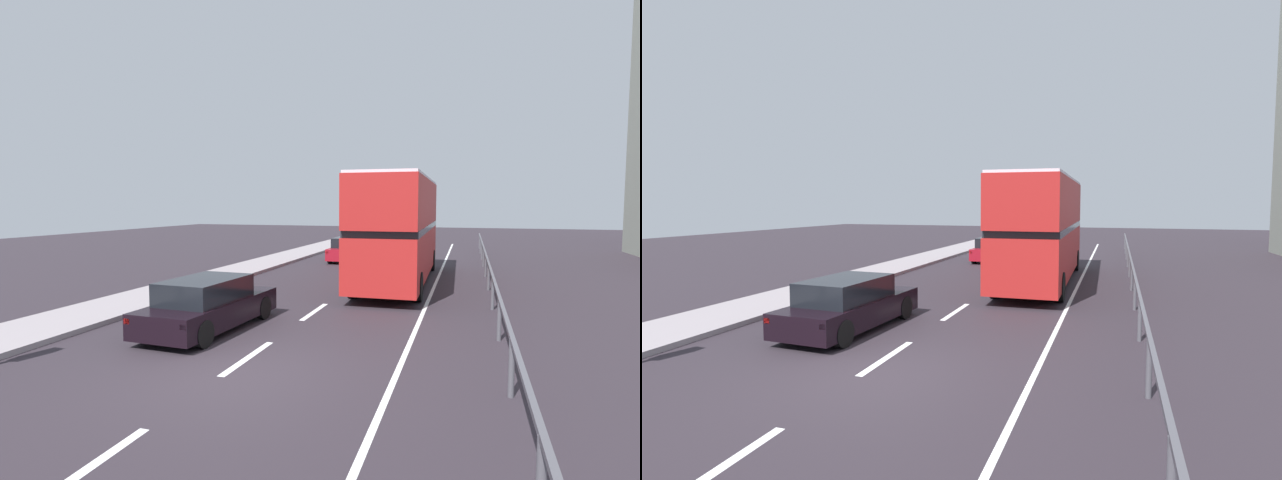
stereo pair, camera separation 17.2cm
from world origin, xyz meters
The scene contains 6 objects.
ground_plane centered at (0.00, 0.00, -0.05)m, with size 74.90×120.00×0.10m, color #2B242B.
lane_paint_markings centered at (1.88, 8.45, 0.00)m, with size 3.29×46.00×0.01m.
bridge_side_railing centered at (5.15, 9.00, 0.85)m, with size 0.10×42.00×1.04m.
double_decker_bus_red centered at (1.66, 11.63, 2.31)m, with size 2.64×10.90×4.31m.
hatchback_car_near centered at (-1.97, 2.59, 0.65)m, with size 1.95×4.43×1.36m.
sedan_car_ahead centered at (-2.07, 18.34, 0.65)m, with size 1.87×4.30×1.35m.
Camera 2 is at (4.58, -8.13, 3.25)m, focal length 26.85 mm.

